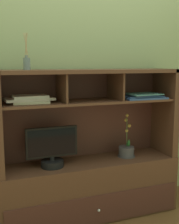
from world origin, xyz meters
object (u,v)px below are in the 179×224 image
object	(u,v)px
media_console	(89,171)
magazine_stack_centre	(30,99)
diffuser_bottle	(27,63)
magazine_stack_left	(143,96)
tv_monitor	(52,150)
potted_orchid	(126,150)

from	to	relation	value
media_console	magazine_stack_centre	distance (m)	0.83
media_console	diffuser_bottle	distance (m)	1.07
diffuser_bottle	media_console	bearing A→B (deg)	-1.78
magazine_stack_left	diffuser_bottle	world-z (taller)	diffuser_bottle
magazine_stack_centre	magazine_stack_left	bearing A→B (deg)	-4.94
magazine_stack_centre	diffuser_bottle	size ratio (longest dim) A/B	1.43
tv_monitor	magazine_stack_left	size ratio (longest dim) A/B	1.10
tv_monitor	potted_orchid	xyz separation A→B (m)	(0.70, 0.03, -0.09)
tv_monitor	potted_orchid	size ratio (longest dim) A/B	1.07
magazine_stack_left	diffuser_bottle	xyz separation A→B (m)	(-1.00, 0.09, 0.29)
media_console	diffuser_bottle	world-z (taller)	diffuser_bottle
potted_orchid	magazine_stack_centre	xyz separation A→B (m)	(-0.86, 0.02, 0.51)
magazine_stack_left	diffuser_bottle	distance (m)	1.04
tv_monitor	diffuser_bottle	bearing A→B (deg)	163.75
tv_monitor	magazine_stack_left	world-z (taller)	magazine_stack_left
potted_orchid	magazine_stack_centre	distance (m)	1.00
potted_orchid	magazine_stack_left	bearing A→B (deg)	-27.08
potted_orchid	media_console	bearing A→B (deg)	178.85
media_console	magazine_stack_left	world-z (taller)	media_console
diffuser_bottle	magazine_stack_left	bearing A→B (deg)	-4.89
tv_monitor	potted_orchid	distance (m)	0.71
tv_monitor	magazine_stack_left	xyz separation A→B (m)	(0.83, -0.03, 0.41)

